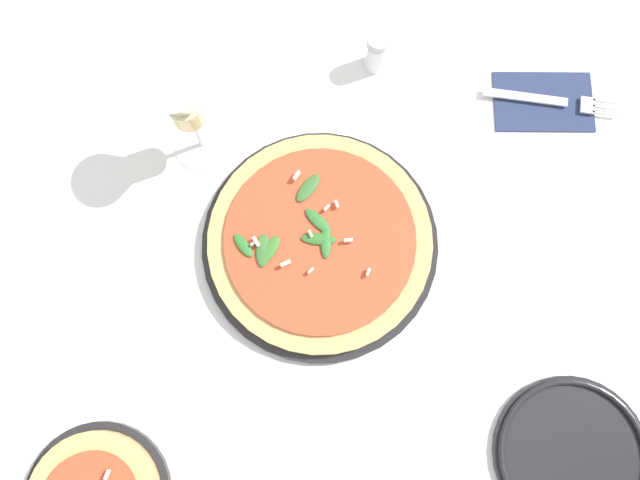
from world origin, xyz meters
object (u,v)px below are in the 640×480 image
pizza_arugula_main (320,242)px  wine_glass (183,103)px  shaker_pepper (377,52)px  side_plate_white (572,456)px  fork (550,100)px

pizza_arugula_main → wine_glass: 0.24m
wine_glass → shaker_pepper: bearing=42.3°
pizza_arugula_main → shaker_pepper: 0.28m
side_plate_white → shaker_pepper: 0.58m
pizza_arugula_main → shaker_pepper: bearing=88.8°
fork → shaker_pepper: bearing=174.4°
wine_glass → fork: size_ratio=0.98×
wine_glass → fork: 0.50m
shaker_pepper → fork: bearing=1.5°
fork → side_plate_white: bearing=-83.3°
wine_glass → pizza_arugula_main: bearing=-26.1°
wine_glass → side_plate_white: size_ratio=0.97×
wine_glass → fork: (0.45, 0.19, -0.12)m
pizza_arugula_main → wine_glass: bearing=153.9°
pizza_arugula_main → shaker_pepper: shaker_pepper is taller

